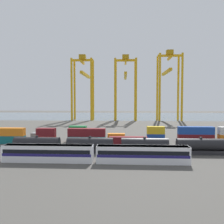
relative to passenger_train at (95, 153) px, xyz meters
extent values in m
plane|color=#4C4944|center=(-0.22, 58.63, -2.14)|extent=(420.00, 420.00, 0.00)
cube|color=slate|center=(-0.22, 161.88, -2.14)|extent=(400.00, 110.00, 0.01)
cube|color=silver|center=(-10.89, 0.00, -0.19)|extent=(20.88, 3.10, 3.90)
cube|color=navy|center=(-10.89, 0.00, -0.29)|extent=(20.46, 3.14, 0.64)
cube|color=black|center=(-10.89, 0.00, 0.49)|extent=(20.04, 3.13, 0.90)
cube|color=slate|center=(-10.89, 0.00, 1.58)|extent=(20.67, 2.85, 0.36)
cube|color=silver|center=(10.89, 0.00, -0.19)|extent=(20.88, 3.10, 3.90)
cube|color=navy|center=(10.89, 0.00, -0.29)|extent=(20.46, 3.14, 0.64)
cube|color=black|center=(10.89, 0.00, 0.49)|extent=(20.04, 3.13, 0.90)
cube|color=slate|center=(10.89, 0.00, 1.58)|extent=(20.67, 2.85, 0.36)
cube|color=#232326|center=(-17.31, 9.31, -1.59)|extent=(12.49, 2.50, 1.10)
cylinder|color=black|center=(-17.31, 9.31, 0.48)|extent=(12.49, 3.05, 3.05)
cylinder|color=black|center=(-17.31, 9.31, 2.19)|extent=(0.70, 0.70, 0.36)
cube|color=#232326|center=(-2.54, 9.31, -1.59)|extent=(12.49, 2.50, 1.10)
cylinder|color=black|center=(-2.54, 9.31, 0.48)|extent=(12.49, 3.05, 3.05)
cylinder|color=black|center=(-2.54, 9.31, 2.19)|extent=(0.70, 0.70, 0.36)
cube|color=#232326|center=(12.23, 9.31, -1.59)|extent=(12.49, 2.50, 1.10)
cylinder|color=black|center=(12.23, 9.31, 0.48)|extent=(12.49, 3.05, 3.05)
cylinder|color=black|center=(12.23, 9.31, 2.19)|extent=(0.70, 0.70, 0.36)
cube|color=#232326|center=(27.00, 9.31, -1.59)|extent=(12.49, 2.50, 1.10)
cylinder|color=black|center=(27.00, 9.31, 0.48)|extent=(12.49, 3.05, 3.05)
cylinder|color=black|center=(27.00, 9.31, 2.19)|extent=(0.70, 0.70, 0.36)
cube|color=#146066|center=(-32.30, 20.81, -0.84)|extent=(12.10, 2.44, 2.60)
cube|color=orange|center=(-32.30, 20.81, 1.76)|extent=(12.10, 2.44, 2.60)
cube|color=#AD211C|center=(-18.86, 20.81, -0.84)|extent=(6.04, 2.44, 2.60)
cube|color=maroon|center=(-18.86, 20.81, 1.76)|extent=(6.04, 2.44, 2.60)
cube|color=#146066|center=(-5.43, 20.81, -0.84)|extent=(12.10, 2.44, 2.60)
cube|color=maroon|center=(-5.43, 20.81, 1.76)|extent=(12.10, 2.44, 2.60)
cube|color=maroon|center=(8.01, 20.81, -0.84)|extent=(12.10, 2.44, 2.60)
cube|color=#AD211C|center=(-37.41, 27.67, -0.84)|extent=(12.10, 2.44, 2.60)
cube|color=slate|center=(-23.61, 27.67, -0.84)|extent=(6.04, 2.44, 2.60)
cube|color=silver|center=(-9.82, 27.67, -0.84)|extent=(6.04, 2.44, 2.60)
cube|color=#197538|center=(-9.82, 27.67, 1.76)|extent=(6.04, 2.44, 2.60)
cube|color=orange|center=(3.97, 27.67, -0.84)|extent=(6.04, 2.44, 2.60)
cube|color=#1C4299|center=(17.76, 27.67, -0.84)|extent=(6.04, 2.44, 2.60)
cube|color=gold|center=(17.76, 27.67, 1.76)|extent=(6.04, 2.44, 2.60)
cube|color=maroon|center=(31.55, 27.67, -0.84)|extent=(12.10, 2.44, 2.60)
cube|color=#1C4299|center=(31.55, 27.67, 1.76)|extent=(12.10, 2.44, 2.60)
cylinder|color=gold|center=(-31.52, 109.23, 20.49)|extent=(1.50, 1.50, 45.27)
cylinder|color=gold|center=(-17.12, 109.23, 20.49)|extent=(1.50, 1.50, 45.27)
cylinder|color=gold|center=(-31.52, 118.71, 20.49)|extent=(1.50, 1.50, 45.27)
cylinder|color=gold|center=(-17.12, 118.71, 20.49)|extent=(1.50, 1.50, 45.27)
cube|color=gold|center=(-24.32, 113.97, 42.32)|extent=(16.00, 1.20, 1.60)
cube|color=gold|center=(-24.32, 113.97, 40.72)|extent=(1.20, 11.08, 1.60)
cube|color=gold|center=(-24.32, 126.80, 32.95)|extent=(2.00, 36.66, 2.00)
cube|color=#A77A10|center=(-24.32, 113.97, 44.72)|extent=(4.80, 4.00, 3.20)
cylinder|color=gold|center=(0.23, 108.69, 20.27)|extent=(1.50, 1.50, 44.84)
cylinder|color=gold|center=(15.09, 108.69, 20.27)|extent=(1.50, 1.50, 44.84)
cylinder|color=gold|center=(0.23, 119.24, 20.27)|extent=(1.50, 1.50, 44.84)
cylinder|color=gold|center=(15.09, 119.24, 20.27)|extent=(1.50, 1.50, 44.84)
cube|color=gold|center=(7.66, 113.97, 41.89)|extent=(16.46, 1.20, 1.60)
cube|color=gold|center=(7.66, 113.97, 40.29)|extent=(1.20, 12.15, 1.60)
cube|color=gold|center=(7.66, 127.37, 32.00)|extent=(2.00, 38.28, 2.00)
cube|color=#A77A10|center=(7.66, 113.97, 44.29)|extent=(4.80, 4.00, 3.20)
cylinder|color=gold|center=(31.82, 108.41, 21.80)|extent=(1.50, 1.50, 47.89)
cylinder|color=gold|center=(47.45, 108.41, 21.80)|extent=(1.50, 1.50, 47.89)
cylinder|color=gold|center=(31.82, 119.52, 21.80)|extent=(1.50, 1.50, 47.89)
cylinder|color=gold|center=(47.45, 119.52, 21.80)|extent=(1.50, 1.50, 47.89)
cube|color=gold|center=(39.63, 113.97, 44.94)|extent=(17.23, 1.20, 1.60)
cube|color=gold|center=(39.63, 113.97, 43.34)|extent=(1.20, 12.71, 1.60)
cube|color=gold|center=(39.63, 125.41, 34.61)|extent=(2.00, 32.69, 2.00)
cube|color=#A77A10|center=(39.63, 113.97, 47.34)|extent=(4.80, 4.00, 3.20)
camera|label=1|loc=(6.71, -49.69, 11.90)|focal=35.34mm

